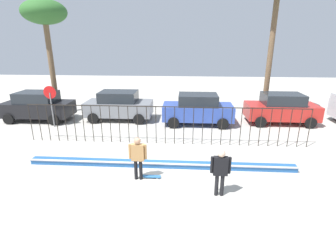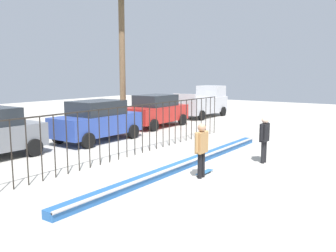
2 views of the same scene
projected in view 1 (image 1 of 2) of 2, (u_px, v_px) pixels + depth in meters
name	position (u px, v px, depth m)	size (l,w,h in m)	color
ground_plane	(159.00, 174.00, 10.12)	(60.00, 60.00, 0.00)	#ADA89E
bowl_coping_ledge	(160.00, 164.00, 10.67)	(11.00, 0.40, 0.27)	#235699
perimeter_fence	(165.00, 121.00, 12.80)	(14.04, 0.04, 1.95)	black
skateboarder	(138.00, 155.00, 9.45)	(0.68, 0.25, 1.67)	black
skateboard	(150.00, 176.00, 9.82)	(0.80, 0.20, 0.07)	#26598C
camera_operator	(220.00, 169.00, 8.43)	(0.67, 0.25, 1.67)	black
parked_car_black	(38.00, 106.00, 16.72)	(4.30, 2.12, 1.90)	black
parked_car_gray	(119.00, 105.00, 16.88)	(4.30, 2.12, 1.90)	slate
parked_car_blue	(198.00, 109.00, 15.98)	(4.30, 2.12, 1.90)	#2D479E
parked_car_red	(281.00, 108.00, 16.14)	(4.30, 2.12, 1.90)	#B2231E
stop_sign	(51.00, 101.00, 15.24)	(0.76, 0.07, 2.50)	slate
palm_tree_short	(45.00, 15.00, 16.65)	(2.86, 2.86, 7.57)	brown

